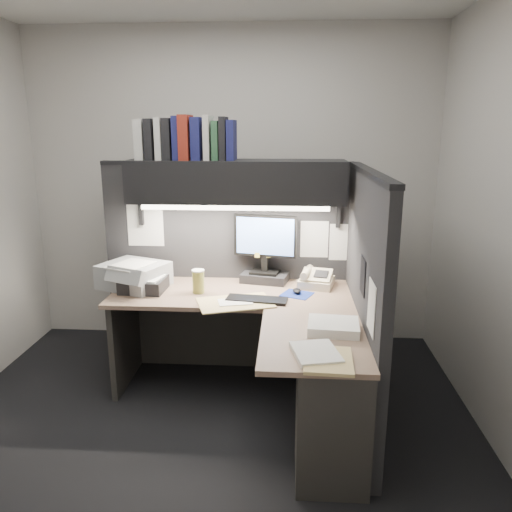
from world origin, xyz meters
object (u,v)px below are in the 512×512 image
Objects in this scene: desk at (274,366)px; notebook_stack at (144,285)px; keyboard at (257,300)px; coffee_cup at (198,282)px; overhead_shelf at (236,181)px; telephone at (316,280)px; monitor at (265,256)px; printer at (134,275)px.

desk is 5.54× the size of notebook_stack.
coffee_cup is (-0.43, 0.15, 0.07)m from keyboard.
coffee_cup reaches higher than notebook_stack.
keyboard is at bearing 109.03° from desk.
keyboard is 0.46m from coffee_cup.
overhead_shelf reaches higher than coffee_cup.
overhead_shelf is 0.93m from telephone.
monitor is 0.56m from coffee_cup.
desk is 10.72× the size of coffee_cup.
overhead_shelf is at bearing 17.33° from notebook_stack.
overhead_shelf is at bearing 122.07° from keyboard.
telephone is (0.29, 0.73, 0.34)m from desk.
monitor is at bearing 17.52° from notebook_stack.
monitor reaches higher than printer.
coffee_cup reaches higher than telephone.
telephone is 1.35m from printer.
notebook_stack is at bearing -162.67° from overhead_shelf.
keyboard is 0.94× the size of printer.
keyboard is at bearing 7.27° from printer.
telephone is 1.58× the size of coffee_cup.
keyboard is 1.65× the size of telephone.
telephone is 0.57× the size of printer.
desk is at bearing -8.20° from printer.
monitor is 1.18× the size of printer.
notebook_stack reaches higher than keyboard.
overhead_shelf reaches higher than desk.
overhead_shelf reaches higher than printer.
coffee_cup is 0.40m from notebook_stack.
notebook_stack is (-0.66, -0.21, -0.72)m from overhead_shelf.
overhead_shelf reaches higher than monitor.
notebook_stack is at bearing 150.30° from desk.
desk is at bearing -29.70° from notebook_stack.
overhead_shelf reaches higher than notebook_stack.
printer is at bearing 136.84° from notebook_stack.
monitor is at bearing 32.37° from coffee_cup.
keyboard is 1.35× the size of notebook_stack.
desk is 6.80× the size of telephone.
notebook_stack is (-1.25, -0.19, -0.00)m from telephone.
keyboard is at bearing -82.19° from monitor.
printer is (-0.93, 0.26, 0.08)m from keyboard.
overhead_shelf is 1.00m from notebook_stack.
telephone is at bearing -0.35° from monitor.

